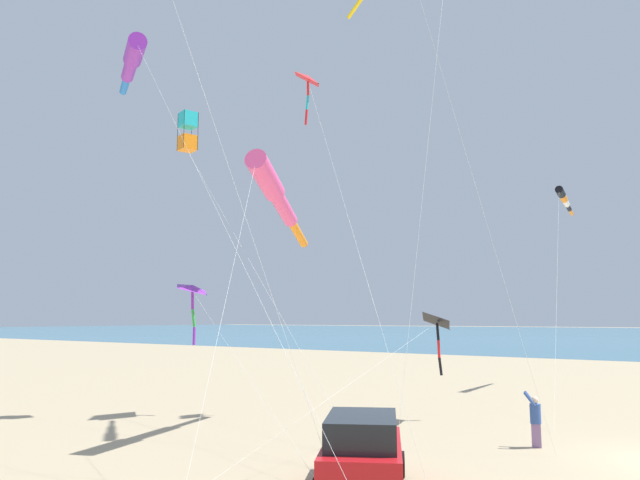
% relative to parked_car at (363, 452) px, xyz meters
% --- Properties ---
extents(parked_car, '(4.66, 3.69, 1.85)m').
position_rel_parked_car_xyz_m(parked_car, '(0.00, 0.00, 0.00)').
color(parked_car, red).
rests_on(parked_car, ground_plane).
extents(person_adult_flyer, '(0.49, 0.59, 1.77)m').
position_rel_parked_car_xyz_m(person_adult_flyer, '(-7.59, 1.98, 0.01)').
color(person_adult_flyer, '#8E6B9E').
rests_on(person_adult_flyer, ground_plane).
extents(kite_delta_orange_high_right, '(15.26, 1.88, 4.47)m').
position_rel_parked_car_xyz_m(kite_delta_orange_high_right, '(-10.76, -2.77, 3.07)').
color(kite_delta_orange_high_right, black).
rests_on(kite_delta_orange_high_right, ground_plane).
extents(kite_windsock_teal_far_right, '(7.58, 18.57, 15.51)m').
position_rel_parked_car_xyz_m(kite_windsock_teal_far_right, '(-2.43, -12.88, 14.18)').
color(kite_windsock_teal_far_right, purple).
rests_on(kite_windsock_teal_far_right, ground_plane).
extents(kite_delta_rainbow_low_near, '(9.31, 10.51, 15.87)m').
position_rel_parked_car_xyz_m(kite_delta_rainbow_low_near, '(-9.05, -8.31, 14.47)').
color(kite_delta_rainbow_low_near, red).
rests_on(kite_delta_rainbow_low_near, ground_plane).
extents(kite_box_black_fish_shape, '(4.84, 12.80, 13.70)m').
position_rel_parked_car_xyz_m(kite_box_black_fish_shape, '(-5.56, -12.73, 11.83)').
color(kite_box_black_fish_shape, '#1EB7C6').
rests_on(kite_box_black_fish_shape, ground_plane).
extents(kite_windsock_long_streamer_right, '(13.92, 7.61, 9.88)m').
position_rel_parked_car_xyz_m(kite_windsock_long_streamer_right, '(-4.21, -6.29, 7.85)').
color(kite_windsock_long_streamer_right, '#EF4C93').
rests_on(kite_windsock_long_streamer_right, ground_plane).
extents(kite_delta_striped_overhead, '(7.60, 12.64, 5.81)m').
position_rel_parked_car_xyz_m(kite_delta_striped_overhead, '(-5.71, -12.23, 4.46)').
color(kite_delta_striped_overhead, purple).
rests_on(kite_delta_striped_overhead, ground_plane).
extents(kite_windsock_blue_topmost, '(19.36, 3.15, 12.15)m').
position_rel_parked_car_xyz_m(kite_windsock_blue_topmost, '(-26.28, -0.93, 10.69)').
color(kite_windsock_blue_topmost, black).
rests_on(kite_windsock_blue_topmost, ground_plane).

